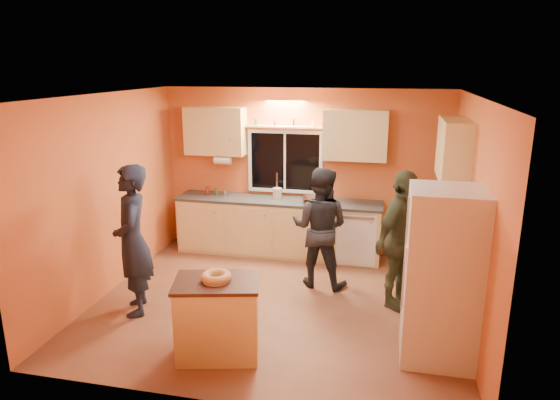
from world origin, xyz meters
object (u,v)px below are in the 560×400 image
(refrigerator, at_px, (442,276))
(island, at_px, (218,317))
(person_right, at_px, (400,240))
(person_left, at_px, (133,241))
(person_center, at_px, (320,227))

(refrigerator, bearing_deg, island, -168.41)
(person_right, bearing_deg, refrigerator, -130.08)
(island, bearing_deg, refrigerator, -2.01)
(person_right, bearing_deg, island, 160.18)
(island, xyz_separation_m, person_right, (1.83, 1.54, 0.45))
(refrigerator, relative_size, person_right, 1.03)
(island, bearing_deg, person_left, 138.14)
(person_left, distance_m, person_right, 3.23)
(person_left, bearing_deg, person_center, 94.99)
(refrigerator, bearing_deg, person_left, 176.08)
(island, bearing_deg, person_right, 26.47)
(person_center, distance_m, person_right, 1.13)
(refrigerator, relative_size, person_left, 0.98)
(refrigerator, distance_m, person_center, 2.07)
(island, relative_size, person_right, 0.56)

